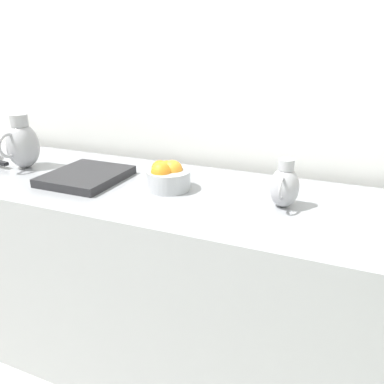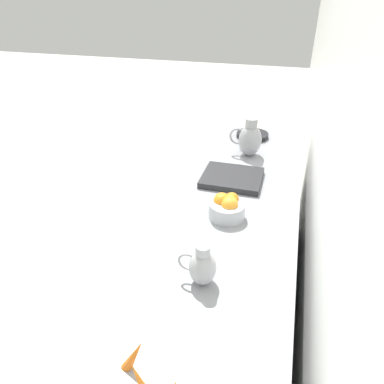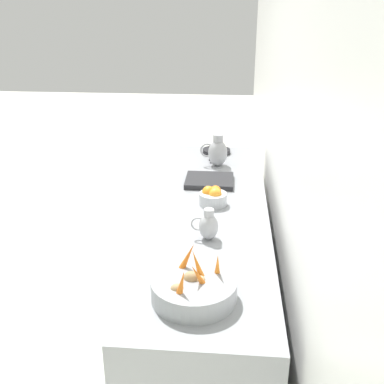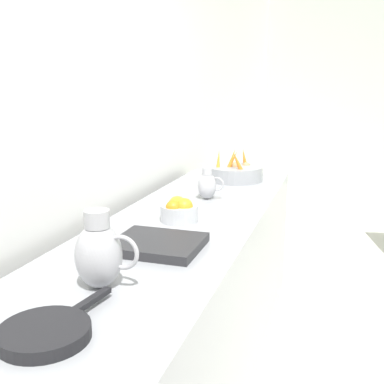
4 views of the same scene
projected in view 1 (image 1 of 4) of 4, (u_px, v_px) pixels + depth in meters
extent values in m
cube|color=white|center=(336.00, 25.00, 1.57)|extent=(0.10, 9.49, 3.00)
cube|color=gray|center=(178.00, 283.00, 1.73)|extent=(0.70, 2.63, 0.87)
cylinder|color=#ADAFB5|center=(169.00, 180.00, 1.58)|extent=(0.18, 0.18, 0.08)
sphere|color=orange|center=(172.00, 170.00, 1.58)|extent=(0.08, 0.08, 0.08)
sphere|color=orange|center=(161.00, 173.00, 1.55)|extent=(0.08, 0.08, 0.08)
sphere|color=orange|center=(160.00, 169.00, 1.60)|extent=(0.07, 0.07, 0.07)
sphere|color=orange|center=(167.00, 170.00, 1.58)|extent=(0.08, 0.08, 0.08)
sphere|color=orange|center=(169.00, 171.00, 1.58)|extent=(0.07, 0.07, 0.07)
ellipsoid|color=#939399|center=(23.00, 146.00, 1.84)|extent=(0.15, 0.15, 0.21)
cylinder|color=#939399|center=(19.00, 120.00, 1.80)|extent=(0.08, 0.08, 0.06)
torus|color=#939399|center=(8.00, 146.00, 1.76)|extent=(0.11, 0.01, 0.11)
ellipsoid|color=#A3A3A8|center=(284.00, 187.00, 1.40)|extent=(0.11, 0.11, 0.15)
cylinder|color=#A3A3A8|center=(286.00, 165.00, 1.37)|extent=(0.06, 0.06, 0.04)
torus|color=#A3A3A8|center=(281.00, 189.00, 1.34)|extent=(0.08, 0.01, 0.08)
cube|color=#232326|center=(86.00, 176.00, 1.69)|extent=(0.34, 0.30, 0.04)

